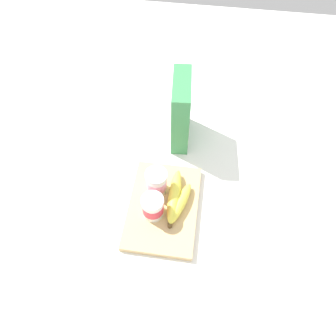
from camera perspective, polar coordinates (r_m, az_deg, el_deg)
ground_plane at (r=1.03m, az=-0.86°, el=-7.12°), size 2.40×2.40×0.00m
cutting_board at (r=1.02m, az=-0.87°, el=-6.85°), size 0.31×0.21×0.02m
cereal_box at (r=1.11m, az=2.25°, el=9.90°), size 0.18×0.07×0.25m
yogurt_cup_front at (r=0.97m, az=-2.67°, el=-6.79°), size 0.07×0.07×0.08m
yogurt_cup_back at (r=1.00m, az=-2.02°, el=-2.54°), size 0.07×0.07×0.09m
banana_bunch at (r=1.00m, az=1.49°, el=-5.42°), size 0.20×0.08×0.04m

